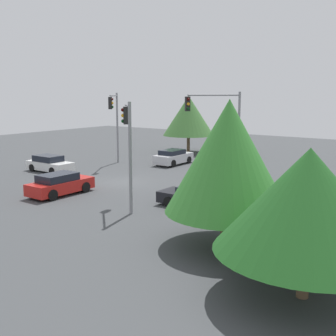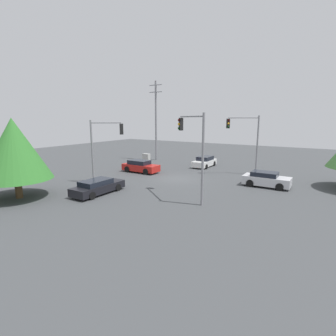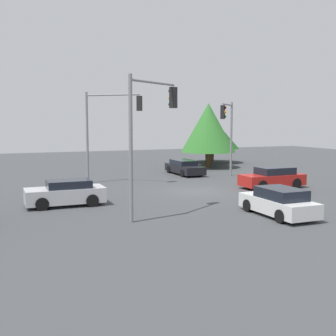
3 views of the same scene
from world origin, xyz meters
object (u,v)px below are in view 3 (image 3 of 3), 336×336
object	(u,v)px
sedan_silver	(66,193)
traffic_signal_aux	(149,122)
sedan_white	(279,202)
sedan_red	(273,178)
traffic_signal_cross	(107,121)
traffic_signal_main	(228,126)
sedan_dark	(184,167)

from	to	relation	value
sedan_silver	traffic_signal_aux	distance (m)	6.58
sedan_white	sedan_silver	world-z (taller)	sedan_silver
sedan_white	sedan_red	xyz separation A→B (m)	(5.01, 7.31, 0.04)
sedan_silver	sedan_red	bearing A→B (deg)	-86.51
sedan_white	sedan_silver	distance (m)	11.17
sedan_red	traffic_signal_cross	world-z (taller)	traffic_signal_cross
sedan_white	traffic_signal_cross	bearing A→B (deg)	110.20
sedan_white	traffic_signal_aux	xyz separation A→B (m)	(-5.86, 2.20, 3.84)
traffic_signal_aux	traffic_signal_main	bearing A→B (deg)	12.69
traffic_signal_aux	traffic_signal_cross	bearing A→B (deg)	52.60
sedan_white	traffic_signal_main	size ratio (longest dim) A/B	0.70
sedan_red	traffic_signal_cross	size ratio (longest dim) A/B	0.66
sedan_dark	traffic_signal_main	xyz separation A→B (m)	(2.35, -3.29, 3.55)
sedan_silver	sedan_dark	bearing A→B (deg)	-49.34
sedan_silver	traffic_signal_aux	bearing A→B (deg)	-142.46
traffic_signal_cross	sedan_silver	bearing A→B (deg)	-81.99
sedan_white	traffic_signal_cross	world-z (taller)	traffic_signal_cross
traffic_signal_cross	traffic_signal_aux	xyz separation A→B (m)	(-0.88, -11.34, -0.10)
sedan_red	traffic_signal_aux	xyz separation A→B (m)	(-10.87, -5.11, 3.80)
sedan_silver	traffic_signal_main	size ratio (longest dim) A/B	0.68
traffic_signal_cross	traffic_signal_main	bearing A→B (deg)	36.07
sedan_white	sedan_red	distance (m)	8.86
sedan_red	traffic_signal_aux	distance (m)	12.60
sedan_silver	traffic_signal_cross	distance (m)	9.09
sedan_dark	traffic_signal_aux	size ratio (longest dim) A/B	0.72
sedan_silver	traffic_signal_main	xyz separation A→B (m)	(13.97, 6.69, 3.47)
sedan_white	traffic_signal_main	distance (m)	14.44
sedan_dark	traffic_signal_cross	size ratio (longest dim) A/B	0.72
traffic_signal_cross	traffic_signal_aux	world-z (taller)	traffic_signal_cross
traffic_signal_main	traffic_signal_aux	xyz separation A→B (m)	(-10.70, -10.94, 0.34)
sedan_red	traffic_signal_main	distance (m)	6.79
sedan_silver	traffic_signal_aux	xyz separation A→B (m)	(3.27, -4.25, 3.81)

